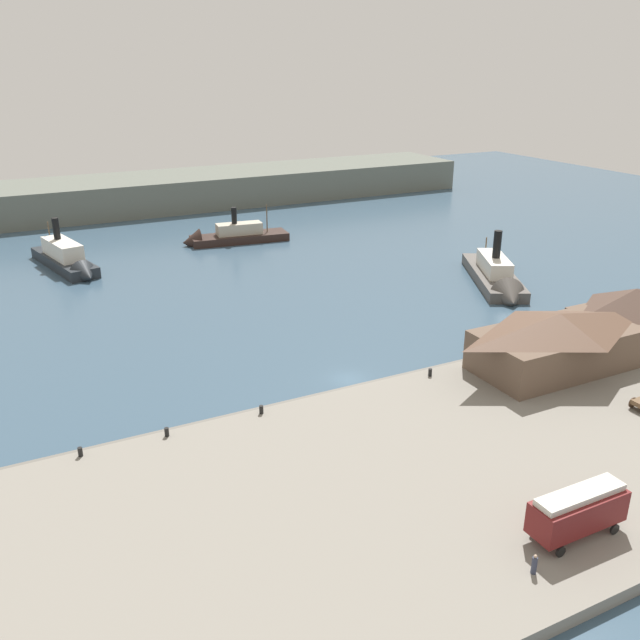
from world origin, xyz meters
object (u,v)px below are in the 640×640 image
object	(u,v)px
mooring_post_east	(80,452)
ferry_approaching_east	(227,237)
ferry_shed_west_terminal	(632,315)
pedestrian_by_tram	(534,565)
ferry_departing_north	(68,260)
street_tram	(578,510)
mooring_post_center_west	(167,432)
mooring_post_center_east	(430,372)
ferry_shed_customs_shed	(557,340)
ferry_near_quay	(497,279)
mooring_post_west	(261,410)

from	to	relation	value
mooring_post_east	ferry_approaching_east	xyz separation A→B (m)	(40.15, 72.77, -0.38)
ferry_shed_west_terminal	pedestrian_by_tram	size ratio (longest dim) A/B	9.28
ferry_shed_west_terminal	ferry_departing_north	size ratio (longest dim) A/B	0.64
street_tram	ferry_departing_north	world-z (taller)	ferry_departing_north
mooring_post_center_west	mooring_post_center_east	bearing A→B (deg)	-1.09
ferry_shed_west_terminal	pedestrian_by_tram	world-z (taller)	ferry_shed_west_terminal
ferry_shed_customs_shed	pedestrian_by_tram	xyz separation A→B (m)	(-27.14, -25.40, -2.77)
ferry_near_quay	mooring_post_center_east	bearing A→B (deg)	-141.72
ferry_shed_customs_shed	street_tram	xyz separation A→B (m)	(-21.27, -23.64, -1.16)
mooring_post_west	ferry_approaching_east	bearing A→B (deg)	73.26
street_tram	mooring_post_center_west	bearing A→B (deg)	130.27
mooring_post_east	mooring_post_center_west	world-z (taller)	same
ferry_shed_customs_shed	pedestrian_by_tram	world-z (taller)	ferry_shed_customs_shed
ferry_shed_west_terminal	pedestrian_by_tram	distance (m)	49.51
ferry_departing_north	mooring_post_center_west	bearing A→B (deg)	-89.74
ferry_departing_north	ferry_near_quay	bearing A→B (deg)	-34.41
mooring_post_center_west	ferry_near_quay	distance (m)	67.38
ferry_shed_customs_shed	ferry_departing_north	size ratio (longest dim) A/B	0.85
mooring_post_center_west	ferry_departing_north	world-z (taller)	ferry_departing_north
pedestrian_by_tram	ferry_near_quay	world-z (taller)	ferry_near_quay
street_tram	ferry_near_quay	world-z (taller)	ferry_near_quay
ferry_shed_customs_shed	ferry_departing_north	world-z (taller)	ferry_departing_north
mooring_post_center_east	ferry_near_quay	xyz separation A→B (m)	(31.64, 24.97, -0.16)
mooring_post_west	ferry_near_quay	xyz separation A→B (m)	(52.76, 24.36, -0.16)
street_tram	pedestrian_by_tram	xyz separation A→B (m)	(-5.87, -1.77, -1.62)
mooring_post_west	ferry_shed_west_terminal	bearing A→B (deg)	-4.68
ferry_shed_west_terminal	ferry_departing_north	bearing A→B (deg)	130.21
mooring_post_center_east	mooring_post_west	bearing A→B (deg)	178.36
mooring_post_east	ferry_departing_north	distance (m)	67.96
mooring_post_center_east	mooring_post_center_west	xyz separation A→B (m)	(-31.18, 0.59, 0.00)
ferry_near_quay	ferry_departing_north	bearing A→B (deg)	145.59
street_tram	mooring_post_center_east	distance (m)	29.25
ferry_departing_north	ferry_approaching_east	bearing A→B (deg)	9.26
mooring_post_center_west	ferry_approaching_east	world-z (taller)	ferry_approaching_east
mooring_post_center_east	ferry_approaching_east	bearing A→B (deg)	89.38
street_tram	mooring_post_west	xyz separation A→B (m)	(-14.53, 29.04, -1.91)
pedestrian_by_tram	ferry_shed_west_terminal	bearing A→B (deg)	32.69
pedestrian_by_tram	mooring_post_center_west	distance (m)	36.03
ferry_approaching_east	ferry_shed_customs_shed	bearing A→B (deg)	-79.94
ferry_shed_customs_shed	ferry_shed_west_terminal	world-z (taller)	ferry_shed_west_terminal
pedestrian_by_tram	mooring_post_west	distance (m)	32.00
ferry_shed_west_terminal	ferry_near_quay	distance (m)	28.79
street_tram	mooring_post_west	distance (m)	32.52
ferry_near_quay	ferry_departing_north	distance (m)	76.52
mooring_post_center_east	mooring_post_center_west	bearing A→B (deg)	178.91
pedestrian_by_tram	ferry_near_quay	xyz separation A→B (m)	(44.10, 55.16, -0.46)
pedestrian_by_tram	ferry_approaching_east	world-z (taller)	ferry_approaching_east
mooring_post_east	ferry_departing_north	xyz separation A→B (m)	(7.87, 67.50, 0.17)
ferry_near_quay	pedestrian_by_tram	bearing A→B (deg)	-128.64
ferry_shed_customs_shed	pedestrian_by_tram	distance (m)	37.28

